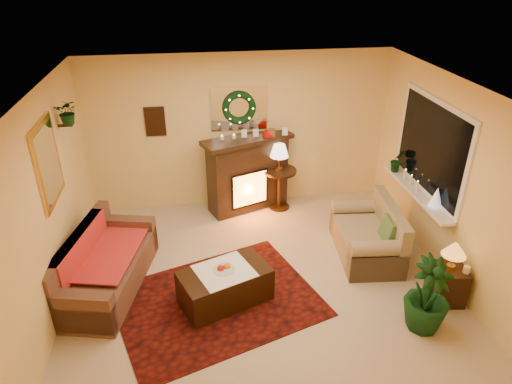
{
  "coord_description": "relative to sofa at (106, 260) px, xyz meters",
  "views": [
    {
      "loc": [
        -0.78,
        -4.9,
        3.94
      ],
      "look_at": [
        0.0,
        0.35,
        1.15
      ],
      "focal_mm": 32.0,
      "sensor_mm": 36.0,
      "label": 1
    }
  ],
  "objects": [
    {
      "name": "floor",
      "position": [
        2.0,
        -0.13,
        -0.43
      ],
      "size": [
        5.0,
        5.0,
        0.0
      ],
      "primitive_type": "plane",
      "color": "beige",
      "rests_on": "ground"
    },
    {
      "name": "ceiling",
      "position": [
        2.0,
        -0.13,
        2.17
      ],
      "size": [
        5.0,
        5.0,
        0.0
      ],
      "primitive_type": "plane",
      "color": "white",
      "rests_on": "ground"
    },
    {
      "name": "wall_back",
      "position": [
        2.0,
        2.12,
        0.87
      ],
      "size": [
        5.0,
        5.0,
        0.0
      ],
      "primitive_type": "plane",
      "color": "#EFD88C",
      "rests_on": "ground"
    },
    {
      "name": "wall_front",
      "position": [
        2.0,
        -2.38,
        0.87
      ],
      "size": [
        5.0,
        5.0,
        0.0
      ],
      "primitive_type": "plane",
      "color": "#EFD88C",
      "rests_on": "ground"
    },
    {
      "name": "wall_left",
      "position": [
        -0.5,
        -0.13,
        0.87
      ],
      "size": [
        4.5,
        4.5,
        0.0
      ],
      "primitive_type": "plane",
      "color": "#EFD88C",
      "rests_on": "ground"
    },
    {
      "name": "wall_right",
      "position": [
        4.5,
        -0.13,
        0.87
      ],
      "size": [
        4.5,
        4.5,
        0.0
      ],
      "primitive_type": "plane",
      "color": "#EFD88C",
      "rests_on": "ground"
    },
    {
      "name": "area_rug",
      "position": [
        1.39,
        -0.51,
        -0.42
      ],
      "size": [
        2.9,
        2.51,
        0.01
      ],
      "primitive_type": "cube",
      "rotation": [
        0.0,
        0.0,
        0.33
      ],
      "color": "#48160D",
      "rests_on": "floor"
    },
    {
      "name": "sofa",
      "position": [
        0.0,
        0.0,
        0.0
      ],
      "size": [
        1.2,
        1.97,
        0.79
      ],
      "primitive_type": "cube",
      "rotation": [
        0.0,
        0.0,
        -0.23
      ],
      "color": "brown",
      "rests_on": "floor"
    },
    {
      "name": "red_throw",
      "position": [
        -0.03,
        0.17,
        0.03
      ],
      "size": [
        0.84,
        1.36,
        0.02
      ],
      "primitive_type": "cube",
      "color": "red",
      "rests_on": "sofa"
    },
    {
      "name": "fireplace",
      "position": [
        2.1,
        1.87,
        0.12
      ],
      "size": [
        1.4,
        0.87,
        1.22
      ],
      "primitive_type": "cube",
      "rotation": [
        0.0,
        0.0,
        0.36
      ],
      "color": "black",
      "rests_on": "floor"
    },
    {
      "name": "poinsettia",
      "position": [
        2.44,
        1.87,
        0.87
      ],
      "size": [
        0.21,
        0.21,
        0.21
      ],
      "primitive_type": "sphere",
      "color": "#B20A00",
      "rests_on": "fireplace"
    },
    {
      "name": "mantel_candle_a",
      "position": [
        1.68,
        1.81,
        0.83
      ],
      "size": [
        0.06,
        0.06,
        0.19
      ],
      "primitive_type": "cylinder",
      "color": "white",
      "rests_on": "fireplace"
    },
    {
      "name": "mantel_candle_b",
      "position": [
        1.88,
        1.83,
        0.83
      ],
      "size": [
        0.06,
        0.06,
        0.19
      ],
      "primitive_type": "cylinder",
      "color": "white",
      "rests_on": "fireplace"
    },
    {
      "name": "mantel_mirror",
      "position": [
        2.0,
        2.1,
        1.27
      ],
      "size": [
        0.92,
        0.02,
        0.72
      ],
      "primitive_type": "cube",
      "color": "white",
      "rests_on": "wall_back"
    },
    {
      "name": "wreath",
      "position": [
        2.0,
        2.06,
        1.29
      ],
      "size": [
        0.55,
        0.11,
        0.55
      ],
      "primitive_type": "torus",
      "rotation": [
        1.57,
        0.0,
        0.0
      ],
      "color": "#194719",
      "rests_on": "wall_back"
    },
    {
      "name": "wall_art",
      "position": [
        0.65,
        2.1,
        1.12
      ],
      "size": [
        0.32,
        0.03,
        0.48
      ],
      "primitive_type": "cube",
      "color": "#381E11",
      "rests_on": "wall_back"
    },
    {
      "name": "gold_mirror",
      "position": [
        -0.48,
        0.17,
        1.32
      ],
      "size": [
        0.03,
        0.84,
        1.0
      ],
      "primitive_type": "cube",
      "color": "gold",
      "rests_on": "wall_left"
    },
    {
      "name": "hanging_plant",
      "position": [
        -0.34,
        0.92,
        1.54
      ],
      "size": [
        0.33,
        0.28,
        0.36
      ],
      "primitive_type": "imported",
      "color": "#194719",
      "rests_on": "wall_left"
    },
    {
      "name": "loveseat",
      "position": [
        3.62,
        0.22,
        -0.01
      ],
      "size": [
        0.91,
        1.42,
        0.79
      ],
      "primitive_type": "cube",
      "rotation": [
        0.0,
        0.0,
        -0.09
      ],
      "color": "#7E654D",
      "rests_on": "floor"
    },
    {
      "name": "window_frame",
      "position": [
        4.48,
        0.42,
        1.12
      ],
      "size": [
        0.03,
        1.86,
        1.36
      ],
      "primitive_type": "cube",
      "color": "white",
      "rests_on": "wall_right"
    },
    {
      "name": "window_glass",
      "position": [
        4.47,
        0.42,
        1.12
      ],
      "size": [
        0.02,
        1.7,
        1.22
      ],
      "primitive_type": "cube",
      "color": "black",
      "rests_on": "wall_right"
    },
    {
      "name": "window_sill",
      "position": [
        4.38,
        0.42,
        0.44
      ],
      "size": [
        0.22,
        1.86,
        0.04
      ],
      "primitive_type": "cube",
      "color": "white",
      "rests_on": "wall_right"
    },
    {
      "name": "mini_tree",
      "position": [
        4.4,
        -0.07,
        0.61
      ],
      "size": [
        0.18,
        0.18,
        0.27
      ],
      "primitive_type": "cone",
      "color": "white",
      "rests_on": "window_sill"
    },
    {
      "name": "sill_plant",
      "position": [
        4.35,
        1.08,
        0.66
      ],
      "size": [
        0.27,
        0.22,
        0.49
      ],
      "primitive_type": "imported",
      "color": "#1F5925",
      "rests_on": "window_sill"
    },
    {
      "name": "side_table_round",
      "position": [
        2.63,
        1.77,
        -0.1
      ],
      "size": [
        0.6,
        0.6,
        0.72
      ],
      "primitive_type": "cylinder",
      "rotation": [
        0.0,
        0.0,
        0.1
      ],
      "color": "black",
      "rests_on": "floor"
    },
    {
      "name": "lamp_cream",
      "position": [
        2.61,
        1.75,
        0.45
      ],
      "size": [
        0.31,
        0.31,
        0.47
      ],
      "primitive_type": "cone",
      "color": "beige",
      "rests_on": "side_table_round"
    },
    {
      "name": "end_table_square",
      "position": [
        4.26,
        -0.9,
        -0.16
      ],
      "size": [
        0.45,
        0.45,
        0.49
      ],
      "primitive_type": "cube",
      "rotation": [
        0.0,
        0.0,
        -0.13
      ],
      "color": "#3E2C1A",
      "rests_on": "floor"
    },
    {
      "name": "lamp_tiffany",
      "position": [
        4.25,
        -0.9,
        0.32
      ],
      "size": [
        0.29,
        0.29,
        0.43
      ],
      "primitive_type": "cone",
      "color": "orange",
      "rests_on": "end_table_square"
    },
    {
      "name": "coffee_table",
      "position": [
        1.49,
        -0.5,
        -0.22
      ],
      "size": [
        1.24,
        0.96,
        0.46
      ],
      "primitive_type": "cube",
      "rotation": [
        0.0,
        0.0,
        0.37
      ],
      "color": "#39180D",
      "rests_on": "floor"
    },
    {
      "name": "fruit_bowl",
      "position": [
        1.49,
        -0.48,
        0.02
      ],
      "size": [
        0.27,
        0.27,
        0.06
      ],
      "primitive_type": "cylinder",
      "color": "silver",
      "rests_on": "coffee_table"
    },
    {
      "name": "floor_palm",
      "position": [
        3.76,
        -1.3,
        0.02
      ],
      "size": [
        2.04,
        2.04,
        2.78
      ],
      "primitive_type": "imported",
      "rotation": [
        0.0,
        0.0,
        0.41
      ],
      "color": "#164913",
      "rests_on": "floor"
    }
  ]
}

